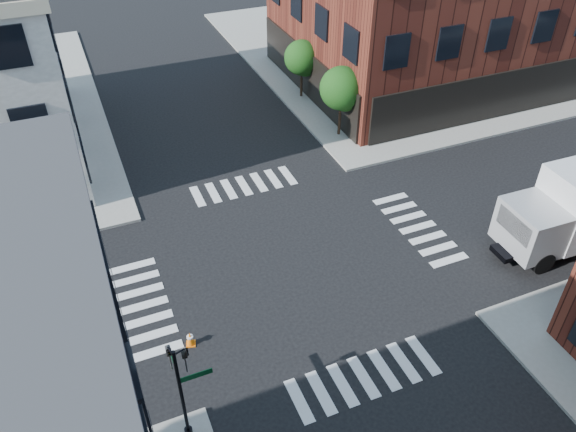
% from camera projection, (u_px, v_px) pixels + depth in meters
% --- Properties ---
extents(ground, '(120.00, 120.00, 0.00)m').
position_uv_depth(ground, '(292.00, 263.00, 26.63)').
color(ground, black).
rests_on(ground, ground).
extents(sidewalk_ne, '(30.00, 30.00, 0.15)m').
position_uv_depth(sidewalk_ne, '(421.00, 46.00, 48.29)').
color(sidewalk_ne, gray).
rests_on(sidewalk_ne, ground).
extents(tree_near, '(2.69, 2.69, 4.49)m').
position_uv_depth(tree_near, '(342.00, 90.00, 34.27)').
color(tree_near, black).
rests_on(tree_near, ground).
extents(tree_far, '(2.43, 2.43, 4.07)m').
position_uv_depth(tree_far, '(303.00, 59.00, 38.82)').
color(tree_far, black).
rests_on(tree_far, ground).
extents(signal_pole, '(1.29, 1.24, 4.60)m').
position_uv_depth(signal_pole, '(181.00, 383.00, 17.97)').
color(signal_pole, black).
rests_on(signal_pole, ground).
extents(traffic_cone, '(0.46, 0.46, 0.69)m').
position_uv_depth(traffic_cone, '(190.00, 339.00, 22.61)').
color(traffic_cone, orange).
rests_on(traffic_cone, ground).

